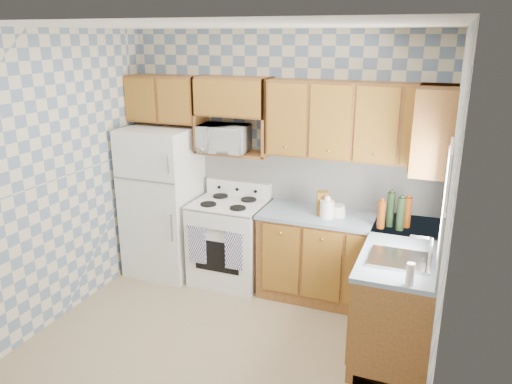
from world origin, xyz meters
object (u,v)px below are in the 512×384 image
at_px(microwave, 224,138).
at_px(electric_kettle, 327,209).
at_px(stove_body, 229,243).
at_px(refrigerator, 163,201).

bearing_deg(microwave, electric_kettle, -14.17).
height_order(stove_body, electric_kettle, electric_kettle).
distance_m(microwave, electric_kettle, 1.33).
bearing_deg(refrigerator, electric_kettle, -1.61).
distance_m(stove_body, microwave, 1.15).
bearing_deg(refrigerator, stove_body, 1.78).
distance_m(refrigerator, electric_kettle, 1.91).
height_order(microwave, electric_kettle, microwave).
relative_size(stove_body, microwave, 1.74).
relative_size(refrigerator, microwave, 3.25).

